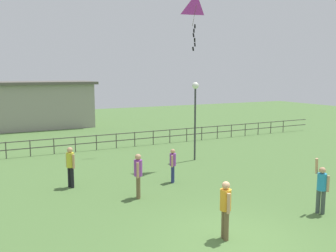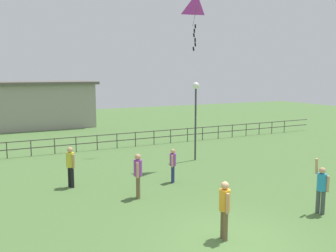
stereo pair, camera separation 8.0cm
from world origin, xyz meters
name	(u,v)px [view 1 (the left image)]	position (x,y,z in m)	size (l,w,h in m)	color
ground_plane	(232,239)	(0.00, 0.00, 0.00)	(80.00, 80.00, 0.00)	#4C7038
lamppost	(195,104)	(4.13, 8.93, 3.12)	(0.36, 0.36, 4.27)	#38383D
person_0	(70,164)	(-3.05, 7.02, 0.99)	(0.32, 0.48, 1.72)	black
person_1	(138,173)	(-1.05, 4.51, 0.99)	(0.32, 0.48, 1.73)	brown
person_2	(225,206)	(-0.19, 0.09, 0.99)	(0.32, 0.51, 1.72)	brown
person_4	(173,163)	(1.08, 5.72, 0.86)	(0.30, 0.38, 1.49)	navy
person_5	(322,186)	(3.87, 0.23, 0.96)	(0.32, 0.50, 1.91)	#3F4C47
kite_3	(196,7)	(3.37, 7.69, 7.89)	(1.00, 1.01, 2.64)	#B22DB2
waterfront_railing	(89,141)	(-0.42, 14.00, 0.62)	(36.04, 0.06, 0.95)	#4C4742
pavilion_building	(8,105)	(-4.13, 26.00, 2.03)	(14.35, 5.41, 4.02)	gray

